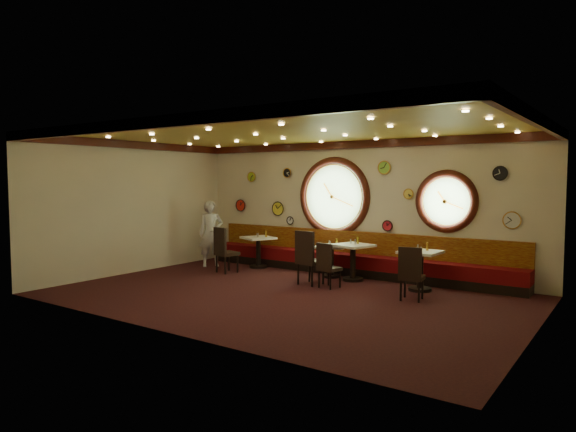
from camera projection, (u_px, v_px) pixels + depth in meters
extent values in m
cube|color=black|center=(284.00, 295.00, 10.06)|extent=(9.00, 6.00, 0.00)
cube|color=gold|center=(284.00, 131.00, 9.84)|extent=(9.00, 6.00, 0.02)
cube|color=beige|center=(356.00, 207.00, 12.41)|extent=(9.00, 0.02, 3.20)
cube|color=beige|center=(166.00, 225.00, 7.50)|extent=(9.00, 0.02, 3.20)
cube|color=beige|center=(134.00, 207.00, 12.52)|extent=(0.02, 6.00, 3.20)
cube|color=beige|center=(539.00, 226.00, 7.39)|extent=(0.02, 6.00, 3.20)
cube|color=#38110A|center=(355.00, 145.00, 12.26)|extent=(9.00, 0.10, 0.18)
cube|color=#38110A|center=(167.00, 121.00, 7.43)|extent=(9.00, 0.10, 0.18)
cube|color=#38110A|center=(134.00, 145.00, 12.39)|extent=(0.10, 6.00, 0.18)
cube|color=#38110A|center=(539.00, 120.00, 7.31)|extent=(0.10, 6.00, 0.18)
cube|color=black|center=(350.00, 270.00, 12.28)|extent=(8.00, 0.55, 0.20)
cube|color=#54070C|center=(350.00, 260.00, 12.27)|extent=(8.00, 0.55, 0.30)
cube|color=#631507|center=(354.00, 243.00, 12.42)|extent=(8.00, 0.10, 0.55)
cylinder|color=#83B36B|center=(334.00, 197.00, 12.73)|extent=(1.66, 0.02, 1.66)
torus|color=#38110A|center=(334.00, 197.00, 12.72)|extent=(1.98, 0.18, 1.98)
torus|color=#C3852E|center=(333.00, 197.00, 12.69)|extent=(1.61, 0.03, 1.61)
cylinder|color=#83B36B|center=(446.00, 201.00, 11.13)|extent=(1.10, 0.02, 1.10)
torus|color=#38110A|center=(446.00, 201.00, 11.12)|extent=(1.38, 0.18, 1.38)
torus|color=#C3852E|center=(446.00, 201.00, 11.10)|extent=(1.09, 0.03, 1.09)
cylinder|color=#84C73E|center=(384.00, 168.00, 11.88)|extent=(0.30, 0.03, 0.30)
cylinder|color=black|center=(500.00, 173.00, 10.44)|extent=(0.28, 0.03, 0.28)
cylinder|color=silver|center=(512.00, 220.00, 10.36)|extent=(0.34, 0.03, 0.34)
cylinder|color=gold|center=(409.00, 194.00, 11.58)|extent=(0.22, 0.03, 0.22)
cylinder|color=white|center=(290.00, 221.00, 13.49)|extent=(0.20, 0.03, 0.20)
cylinder|color=yellow|center=(278.00, 209.00, 13.69)|extent=(0.36, 0.03, 0.36)
cylinder|color=black|center=(287.00, 173.00, 13.46)|extent=(0.24, 0.03, 0.24)
cylinder|color=#99BB25|center=(252.00, 177.00, 14.15)|extent=(0.26, 0.03, 0.26)
cylinder|color=red|center=(388.00, 226.00, 11.92)|extent=(0.24, 0.03, 0.24)
cylinder|color=red|center=(241.00, 205.00, 14.43)|extent=(0.32, 0.03, 0.32)
cylinder|color=black|center=(258.00, 266.00, 13.27)|extent=(0.46, 0.46, 0.06)
cylinder|color=black|center=(258.00, 252.00, 13.25)|extent=(0.12, 0.12, 0.73)
cube|color=white|center=(258.00, 238.00, 13.22)|extent=(0.96, 0.96, 0.05)
cylinder|color=black|center=(331.00, 276.00, 11.96)|extent=(0.43, 0.43, 0.06)
cylinder|color=black|center=(331.00, 261.00, 11.94)|extent=(0.12, 0.12, 0.68)
cube|color=white|center=(331.00, 246.00, 11.91)|extent=(0.86, 0.86, 0.05)
cylinder|color=black|center=(353.00, 279.00, 11.55)|extent=(0.47, 0.47, 0.06)
cylinder|color=black|center=(353.00, 263.00, 11.53)|extent=(0.13, 0.13, 0.75)
cube|color=white|center=(353.00, 245.00, 11.50)|extent=(0.93, 0.93, 0.05)
cylinder|color=black|center=(420.00, 289.00, 10.49)|extent=(0.47, 0.47, 0.06)
cylinder|color=black|center=(420.00, 271.00, 10.47)|extent=(0.13, 0.13, 0.75)
cube|color=white|center=(420.00, 252.00, 10.44)|extent=(0.78, 0.78, 0.05)
cube|color=black|center=(227.00, 254.00, 12.54)|extent=(0.56, 0.56, 0.08)
cube|color=black|center=(220.00, 240.00, 12.38)|extent=(0.47, 0.16, 0.61)
cube|color=black|center=(311.00, 262.00, 11.11)|extent=(0.55, 0.55, 0.09)
cube|color=black|center=(305.00, 246.00, 10.93)|extent=(0.50, 0.12, 0.64)
cube|color=black|center=(330.00, 269.00, 10.77)|extent=(0.46, 0.46, 0.07)
cube|color=black|center=(324.00, 256.00, 10.63)|extent=(0.40, 0.12, 0.52)
cube|color=black|center=(412.00, 278.00, 9.65)|extent=(0.49, 0.49, 0.07)
cube|color=black|center=(410.00, 262.00, 9.46)|extent=(0.43, 0.12, 0.56)
cylinder|color=silver|center=(258.00, 235.00, 13.26)|extent=(0.04, 0.04, 0.10)
cylinder|color=silver|center=(329.00, 242.00, 12.06)|extent=(0.03, 0.03, 0.09)
cylinder|color=silver|center=(351.00, 241.00, 11.62)|extent=(0.04, 0.04, 0.10)
cylinder|color=#B7B8BC|center=(418.00, 247.00, 10.59)|extent=(0.04, 0.04, 0.11)
cylinder|color=silver|center=(257.00, 235.00, 13.16)|extent=(0.04, 0.04, 0.10)
cylinder|color=silver|center=(330.00, 243.00, 11.92)|extent=(0.03, 0.03, 0.09)
cylinder|color=silver|center=(355.00, 242.00, 11.47)|extent=(0.04, 0.04, 0.11)
cylinder|color=silver|center=(421.00, 249.00, 10.34)|extent=(0.03, 0.03, 0.09)
cylinder|color=gold|center=(266.00, 233.00, 13.21)|extent=(0.06, 0.06, 0.18)
cylinder|color=yellow|center=(337.00, 242.00, 11.89)|extent=(0.05, 0.05, 0.16)
cylinder|color=yellow|center=(358.00, 240.00, 11.56)|extent=(0.05, 0.05, 0.17)
cylinder|color=gold|center=(427.00, 246.00, 10.46)|extent=(0.05, 0.05, 0.17)
imported|color=silver|center=(211.00, 234.00, 13.43)|extent=(0.72, 0.75, 1.72)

